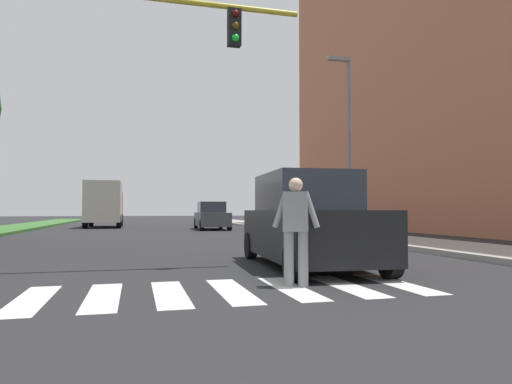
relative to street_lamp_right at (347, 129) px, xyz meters
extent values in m
plane|color=#262628|center=(-7.63, 11.90, -4.59)|extent=(140.00, 140.00, 0.00)
cube|color=silver|center=(-9.88, -10.90, -4.59)|extent=(0.45, 2.20, 0.01)
cube|color=silver|center=(-8.98, -10.90, -4.59)|extent=(0.45, 2.20, 0.01)
cube|color=silver|center=(-8.08, -10.90, -4.59)|extent=(0.45, 2.20, 0.01)
cube|color=silver|center=(-7.18, -10.90, -4.59)|extent=(0.45, 2.20, 0.01)
cube|color=silver|center=(-6.28, -10.90, -4.59)|extent=(0.45, 2.20, 0.01)
cube|color=silver|center=(-5.38, -10.90, -4.59)|extent=(0.45, 2.20, 0.01)
cube|color=silver|center=(-4.48, -10.90, -4.59)|extent=(0.45, 2.20, 0.01)
cube|color=#B76B4C|center=(11.49, 3.90, 6.35)|extent=(11.84, 34.10, 21.89)
cube|color=#9E9991|center=(0.60, 9.90, -4.52)|extent=(3.00, 64.00, 0.15)
cube|color=black|center=(-6.55, -8.03, 0.51)|extent=(0.28, 0.20, 0.80)
sphere|color=#4C0C0C|center=(-6.55, -8.15, 0.77)|extent=(0.16, 0.16, 0.16)
sphere|color=#4C380F|center=(-6.55, -8.15, 0.51)|extent=(0.16, 0.16, 0.16)
sphere|color=#19D833|center=(-6.55, -8.15, 0.25)|extent=(0.16, 0.16, 0.16)
cylinder|color=slate|center=(0.10, 0.00, -0.69)|extent=(0.14, 0.14, 7.50)
cube|color=gray|center=(-0.40, 0.00, 2.96)|extent=(0.90, 0.24, 0.16)
cylinder|color=gray|center=(-6.05, -10.83, -4.17)|extent=(0.21, 0.21, 0.85)
cylinder|color=gray|center=(-6.25, -10.73, -4.17)|extent=(0.21, 0.21, 0.85)
cube|color=gray|center=(-6.15, -10.78, -3.43)|extent=(0.45, 0.38, 0.62)
cylinder|color=gray|center=(-5.93, -10.88, -3.40)|extent=(0.28, 0.20, 0.58)
cylinder|color=gray|center=(-6.37, -10.68, -3.40)|extent=(0.28, 0.20, 0.58)
sphere|color=beige|center=(-6.15, -10.78, -3.01)|extent=(0.29, 0.29, 0.22)
cube|color=black|center=(-5.07, -8.53, -3.89)|extent=(2.15, 4.70, 0.96)
cube|color=#2D333D|center=(-5.06, -8.30, -3.02)|extent=(1.81, 2.62, 0.79)
cylinder|color=black|center=(-4.30, -10.43, -4.27)|extent=(0.25, 0.65, 0.64)
cylinder|color=black|center=(-6.04, -10.33, -4.27)|extent=(0.25, 0.65, 0.64)
cylinder|color=black|center=(-4.10, -6.73, -4.27)|extent=(0.25, 0.65, 0.64)
cylinder|color=black|center=(-5.84, -6.64, -4.27)|extent=(0.25, 0.65, 0.64)
cube|color=#474C51|center=(-4.01, 10.52, -3.97)|extent=(1.92, 4.46, 0.82)
cube|color=#2D333D|center=(-4.00, 10.74, -3.22)|extent=(1.63, 2.03, 0.67)
cylinder|color=black|center=(-3.26, 8.74, -4.27)|extent=(0.24, 0.65, 0.64)
cylinder|color=black|center=(-4.87, 8.80, -4.27)|extent=(0.24, 0.65, 0.64)
cylinder|color=black|center=(-3.14, 12.24, -4.27)|extent=(0.24, 0.65, 0.64)
cylinder|color=black|center=(-4.75, 12.30, -4.27)|extent=(0.24, 0.65, 0.64)
cube|color=maroon|center=(-10.66, 18.30, -3.14)|extent=(2.30, 2.00, 2.20)
cube|color=beige|center=(-10.66, 15.20, -2.84)|extent=(2.30, 4.20, 2.70)
cylinder|color=black|center=(-11.71, 18.30, -4.14)|extent=(0.30, 0.90, 0.90)
cylinder|color=black|center=(-9.61, 18.30, -4.14)|extent=(0.30, 0.90, 0.90)
cylinder|color=black|center=(-11.71, 14.15, -4.14)|extent=(0.30, 0.90, 0.90)
cylinder|color=black|center=(-9.61, 14.15, -4.14)|extent=(0.30, 0.90, 0.90)
camera|label=1|loc=(-8.57, -17.54, -3.41)|focal=32.25mm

